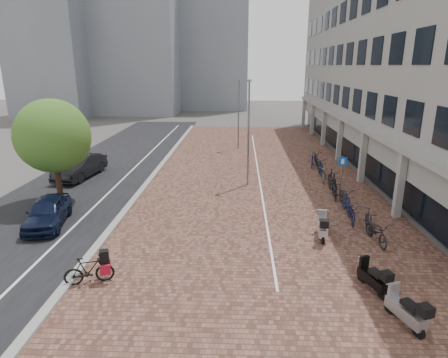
# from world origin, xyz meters

# --- Properties ---
(ground) EXTENTS (140.00, 140.00, 0.00)m
(ground) POSITION_xyz_m (0.00, 0.00, 0.00)
(ground) COLOR #474442
(ground) RESTS_ON ground
(plaza_brick) EXTENTS (14.50, 42.00, 0.04)m
(plaza_brick) POSITION_xyz_m (2.00, 12.00, 0.01)
(plaza_brick) COLOR brown
(plaza_brick) RESTS_ON ground
(street_asphalt) EXTENTS (8.00, 50.00, 0.03)m
(street_asphalt) POSITION_xyz_m (-9.00, 12.00, 0.01)
(street_asphalt) COLOR black
(street_asphalt) RESTS_ON ground
(curb) EXTENTS (0.35, 42.00, 0.14)m
(curb) POSITION_xyz_m (-5.10, 12.00, 0.07)
(curb) COLOR gray
(curb) RESTS_ON ground
(lane_line) EXTENTS (0.12, 44.00, 0.00)m
(lane_line) POSITION_xyz_m (-7.00, 12.00, 0.02)
(lane_line) COLOR white
(lane_line) RESTS_ON street_asphalt
(parking_line) EXTENTS (0.10, 30.00, 0.00)m
(parking_line) POSITION_xyz_m (2.20, 12.00, 0.04)
(parking_line) COLOR white
(parking_line) RESTS_ON plaza_brick
(office_building) EXTENTS (8.40, 40.00, 15.00)m
(office_building) POSITION_xyz_m (12.97, 16.00, 8.44)
(office_building) COLOR gray
(office_building) RESTS_ON ground
(bg_towers) EXTENTS (33.00, 23.00, 32.00)m
(bg_towers) POSITION_xyz_m (-14.34, 48.94, 13.96)
(bg_towers) COLOR gray
(bg_towers) RESTS_ON ground
(car_navy) EXTENTS (2.38, 4.24, 1.36)m
(car_navy) POSITION_xyz_m (-8.27, 2.26, 0.68)
(car_navy) COLOR black
(car_navy) RESTS_ON ground
(car_dark) EXTENTS (2.28, 4.91, 1.56)m
(car_dark) POSITION_xyz_m (-9.98, 10.29, 0.78)
(car_dark) COLOR black
(car_dark) RESTS_ON ground
(hero_bike) EXTENTS (1.77, 1.00, 1.20)m
(hero_bike) POSITION_xyz_m (-4.36, -2.70, 0.53)
(hero_bike) COLOR black
(hero_bike) RESTS_ON ground
(scooter_front) EXTENTS (0.75, 1.73, 1.15)m
(scooter_front) POSITION_xyz_m (4.56, 1.35, 0.57)
(scooter_front) COLOR #B1B2B7
(scooter_front) RESTS_ON ground
(scooter_mid) EXTENTS (0.95, 1.62, 1.06)m
(scooter_mid) POSITION_xyz_m (5.41, -2.74, 0.53)
(scooter_mid) COLOR black
(scooter_mid) RESTS_ON ground
(scooter_back) EXTENTS (1.02, 1.70, 1.12)m
(scooter_back) POSITION_xyz_m (5.76, -4.55, 0.56)
(scooter_back) COLOR gray
(scooter_back) RESTS_ON ground
(parking_sign) EXTENTS (0.49, 0.09, 2.35)m
(parking_sign) POSITION_xyz_m (6.76, 7.16, 1.56)
(parking_sign) COLOR slate
(parking_sign) RESTS_ON ground
(lamp_near) EXTENTS (0.12, 0.12, 6.51)m
(lamp_near) POSITION_xyz_m (1.37, 9.03, 3.26)
(lamp_near) COLOR gray
(lamp_near) RESTS_ON ground
(lamp_far) EXTENTS (0.12, 0.12, 6.15)m
(lamp_far) POSITION_xyz_m (0.70, 20.25, 3.08)
(lamp_far) COLOR slate
(lamp_far) RESTS_ON ground
(street_tree) EXTENTS (3.94, 3.94, 5.74)m
(street_tree) POSITION_xyz_m (-9.04, 5.52, 3.65)
(street_tree) COLOR #382619
(street_tree) RESTS_ON ground
(bike_row) EXTENTS (1.36, 15.83, 1.05)m
(bike_row) POSITION_xyz_m (6.57, 7.90, 0.52)
(bike_row) COLOR black
(bike_row) RESTS_ON ground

